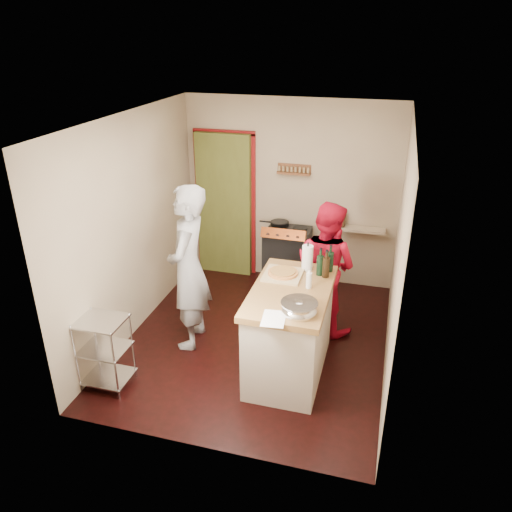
# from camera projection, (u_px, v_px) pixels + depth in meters

# --- Properties ---
(floor) EXTENTS (3.50, 3.50, 0.00)m
(floor) POSITION_uv_depth(u_px,v_px,m) (257.00, 340.00, 6.00)
(floor) COLOR black
(floor) RESTS_ON ground
(back_wall) EXTENTS (3.00, 0.44, 2.60)m
(back_wall) POSITION_uv_depth(u_px,v_px,m) (247.00, 200.00, 7.23)
(back_wall) COLOR tan
(back_wall) RESTS_ON ground
(left_wall) EXTENTS (0.04, 3.50, 2.60)m
(left_wall) POSITION_uv_depth(u_px,v_px,m) (133.00, 227.00, 5.82)
(left_wall) COLOR tan
(left_wall) RESTS_ON ground
(right_wall) EXTENTS (0.04, 3.50, 2.60)m
(right_wall) POSITION_uv_depth(u_px,v_px,m) (398.00, 256.00, 5.08)
(right_wall) COLOR tan
(right_wall) RESTS_ON ground
(ceiling) EXTENTS (3.00, 3.50, 0.02)m
(ceiling) POSITION_uv_depth(u_px,v_px,m) (257.00, 118.00, 4.90)
(ceiling) COLOR white
(ceiling) RESTS_ON back_wall
(stove) EXTENTS (0.60, 0.63, 1.00)m
(stove) POSITION_uv_depth(u_px,v_px,m) (287.00, 258.00, 7.04)
(stove) COLOR black
(stove) RESTS_ON ground
(wire_shelving) EXTENTS (0.48, 0.40, 0.80)m
(wire_shelving) POSITION_uv_depth(u_px,v_px,m) (104.00, 349.00, 5.08)
(wire_shelving) COLOR silver
(wire_shelving) RESTS_ON ground
(island) EXTENTS (0.79, 1.42, 1.31)m
(island) POSITION_uv_depth(u_px,v_px,m) (290.00, 329.00, 5.26)
(island) COLOR beige
(island) RESTS_ON ground
(person_stripe) EXTENTS (0.54, 0.76, 1.93)m
(person_stripe) POSITION_uv_depth(u_px,v_px,m) (188.00, 268.00, 5.58)
(person_stripe) COLOR silver
(person_stripe) RESTS_ON ground
(person_red) EXTENTS (0.98, 0.90, 1.63)m
(person_red) POSITION_uv_depth(u_px,v_px,m) (326.00, 267.00, 5.94)
(person_red) COLOR #BA0C26
(person_red) RESTS_ON ground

